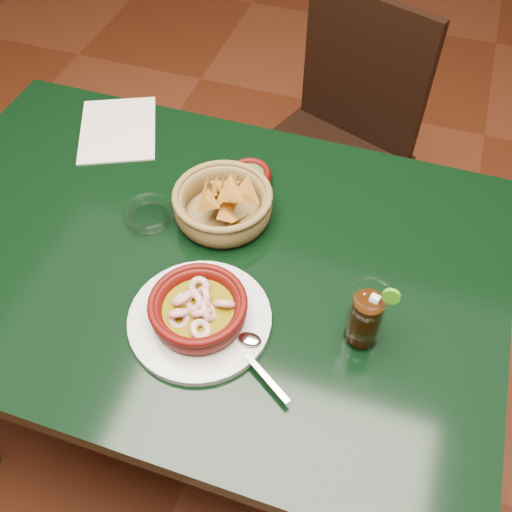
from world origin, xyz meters
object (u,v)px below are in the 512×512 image
(dining_table, at_px, (195,280))
(chip_basket, at_px, (223,204))
(shrimp_plate, at_px, (199,312))
(dining_chair, at_px, (334,144))
(cola_drink, at_px, (366,317))

(dining_table, xyz_separation_m, chip_basket, (0.03, 0.10, 0.14))
(dining_table, distance_m, shrimp_plate, 0.21)
(dining_chair, xyz_separation_m, shrimp_plate, (-0.06, -0.85, 0.29))
(dining_chair, relative_size, cola_drink, 5.96)
(shrimp_plate, bearing_deg, dining_chair, 85.65)
(shrimp_plate, xyz_separation_m, cola_drink, (0.27, 0.06, 0.03))
(dining_table, relative_size, cola_drink, 7.99)
(chip_basket, bearing_deg, shrimp_plate, -78.93)
(dining_table, height_order, chip_basket, chip_basket)
(shrimp_plate, height_order, cola_drink, cola_drink)
(dining_table, bearing_deg, dining_chair, 78.49)
(dining_chair, relative_size, shrimp_plate, 2.79)
(cola_drink, bearing_deg, dining_table, 166.02)
(dining_chair, height_order, cola_drink, cola_drink)
(dining_table, height_order, dining_chair, dining_chair)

